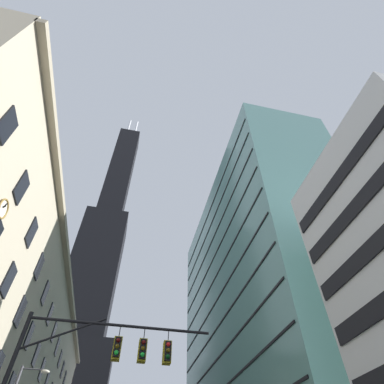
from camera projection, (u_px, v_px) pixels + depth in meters
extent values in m
cube|color=tan|center=(69.00, 282.00, 41.27)|extent=(0.70, 65.46, 0.60)
cube|color=black|center=(8.00, 280.00, 21.18)|extent=(0.14, 1.40, 2.20)
cube|color=black|center=(20.00, 311.00, 24.55)|extent=(0.14, 1.40, 2.20)
cube|color=black|center=(29.00, 335.00, 27.93)|extent=(0.14, 1.40, 2.20)
cube|color=black|center=(36.00, 354.00, 31.30)|extent=(0.14, 1.40, 2.20)
cube|color=black|center=(42.00, 370.00, 34.67)|extent=(0.14, 1.40, 2.20)
cube|color=black|center=(46.00, 382.00, 38.04)|extent=(0.14, 1.40, 2.20)
cube|color=black|center=(7.00, 125.00, 17.48)|extent=(0.14, 1.40, 2.20)
cube|color=black|center=(21.00, 187.00, 20.85)|extent=(0.14, 1.40, 2.20)
cube|color=black|center=(31.00, 232.00, 24.22)|extent=(0.14, 1.40, 2.20)
cube|color=black|center=(39.00, 266.00, 27.59)|extent=(0.14, 1.40, 2.20)
cube|color=black|center=(45.00, 293.00, 30.96)|extent=(0.14, 1.40, 2.20)
cube|color=black|center=(50.00, 314.00, 34.33)|extent=(0.14, 1.40, 2.20)
cube|color=black|center=(54.00, 332.00, 37.70)|extent=(0.14, 1.40, 2.20)
cube|color=black|center=(57.00, 346.00, 41.08)|extent=(0.14, 1.40, 2.20)
cube|color=black|center=(60.00, 359.00, 44.45)|extent=(0.14, 1.40, 2.20)
cube|color=black|center=(62.00, 370.00, 47.82)|extent=(0.14, 1.40, 2.20)
cube|color=black|center=(64.00, 379.00, 51.19)|extent=(0.14, 1.40, 2.20)
torus|color=olive|center=(3.00, 209.00, 18.51)|extent=(0.12, 1.30, 1.30)
cylinder|color=silver|center=(3.00, 209.00, 18.50)|extent=(0.05, 1.12, 1.12)
cube|color=black|center=(4.00, 207.00, 18.54)|extent=(0.03, 0.26, 0.31)
cube|color=black|center=(5.00, 205.00, 18.63)|extent=(0.03, 0.20, 0.49)
cube|color=black|center=(94.00, 275.00, 115.60)|extent=(17.35, 17.35, 53.13)
cube|color=black|center=(120.00, 173.00, 158.83)|extent=(11.15, 11.15, 66.42)
cylinder|color=silver|center=(128.00, 129.00, 189.28)|extent=(1.20, 1.20, 18.75)
cylinder|color=silver|center=(136.00, 130.00, 189.95)|extent=(1.20, 1.20, 18.75)
cube|color=black|center=(376.00, 244.00, 17.69)|extent=(0.16, 11.94, 1.10)
cube|color=black|center=(356.00, 207.00, 19.86)|extent=(0.16, 11.94, 1.10)
cube|color=black|center=(340.00, 177.00, 22.03)|extent=(0.16, 11.94, 1.10)
cube|color=slate|center=(258.00, 306.00, 49.34)|extent=(14.24, 44.16, 48.47)
cube|color=black|center=(219.00, 358.00, 42.31)|extent=(0.12, 43.16, 0.24)
cube|color=black|center=(217.00, 328.00, 45.20)|extent=(0.12, 43.16, 0.24)
cube|color=black|center=(215.00, 303.00, 48.10)|extent=(0.12, 43.16, 0.24)
cube|color=black|center=(214.00, 280.00, 50.99)|extent=(0.12, 43.16, 0.24)
cube|color=black|center=(213.00, 260.00, 53.88)|extent=(0.12, 43.16, 0.24)
cube|color=black|center=(212.00, 241.00, 56.77)|extent=(0.12, 43.16, 0.24)
cube|color=black|center=(211.00, 225.00, 59.66)|extent=(0.12, 43.16, 0.24)
cube|color=black|center=(210.00, 210.00, 62.56)|extent=(0.12, 43.16, 0.24)
cylinder|color=black|center=(123.00, 326.00, 15.44)|extent=(8.95, 0.14, 0.14)
cylinder|color=black|center=(64.00, 333.00, 14.60)|extent=(3.67, 0.10, 1.84)
cylinder|color=black|center=(120.00, 332.00, 15.20)|extent=(0.04, 0.04, 0.60)
cube|color=black|center=(117.00, 347.00, 14.66)|extent=(0.30, 0.30, 0.90)
cube|color=olive|center=(117.00, 349.00, 14.78)|extent=(0.40, 0.40, 1.04)
sphere|color=#450808|center=(118.00, 340.00, 14.76)|extent=(0.20, 0.20, 0.20)
sphere|color=#4B3A08|center=(117.00, 346.00, 14.55)|extent=(0.20, 0.20, 0.20)
sphere|color=green|center=(116.00, 353.00, 14.35)|extent=(0.20, 0.20, 0.20)
cylinder|color=black|center=(144.00, 334.00, 15.39)|extent=(0.04, 0.04, 0.60)
cube|color=black|center=(143.00, 350.00, 14.85)|extent=(0.30, 0.30, 0.90)
cube|color=olive|center=(142.00, 351.00, 14.96)|extent=(0.40, 0.40, 1.04)
sphere|color=#450808|center=(144.00, 342.00, 14.94)|extent=(0.20, 0.20, 0.20)
sphere|color=#4B3A08|center=(143.00, 348.00, 14.74)|extent=(0.20, 0.20, 0.20)
sphere|color=green|center=(142.00, 355.00, 14.54)|extent=(0.20, 0.20, 0.20)
cylinder|color=black|center=(168.00, 336.00, 15.57)|extent=(0.04, 0.04, 0.60)
cube|color=black|center=(168.00, 352.00, 15.03)|extent=(0.30, 0.30, 0.90)
cube|color=olive|center=(167.00, 353.00, 15.15)|extent=(0.40, 0.40, 1.04)
sphere|color=red|center=(168.00, 344.00, 15.13)|extent=(0.20, 0.20, 0.20)
sphere|color=#4B3A08|center=(168.00, 350.00, 14.92)|extent=(0.20, 0.20, 0.20)
sphere|color=#083D10|center=(168.00, 357.00, 14.72)|extent=(0.20, 0.20, 0.20)
cylinder|color=#47474C|center=(34.00, 369.00, 20.34)|extent=(1.53, 0.10, 0.10)
ellipsoid|color=#EFE5C6|center=(45.00, 372.00, 20.39)|extent=(0.56, 0.32, 0.24)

